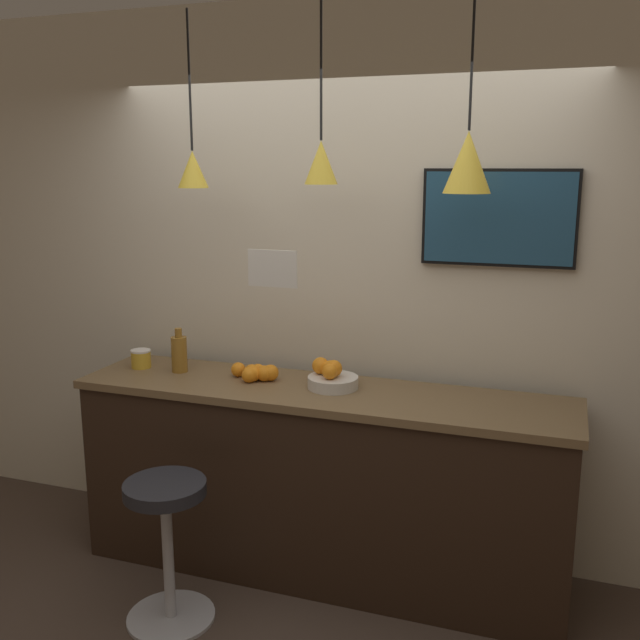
# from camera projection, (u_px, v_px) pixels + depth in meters

# --- Properties ---
(back_wall) EXTENTS (8.00, 0.06, 2.90)m
(back_wall) POSITION_uv_depth(u_px,v_px,m) (345.00, 285.00, 3.79)
(back_wall) COLOR beige
(back_wall) RESTS_ON ground_plane
(service_counter) EXTENTS (2.49, 0.58, 0.99)m
(service_counter) POSITION_uv_depth(u_px,v_px,m) (320.00, 482.00, 3.62)
(service_counter) COLOR black
(service_counter) RESTS_ON ground_plane
(bar_stool) EXTENTS (0.41, 0.41, 0.68)m
(bar_stool) POSITION_uv_depth(u_px,v_px,m) (167.00, 528.00, 3.23)
(bar_stool) COLOR #B7B7BC
(bar_stool) RESTS_ON ground_plane
(fruit_bowl) EXTENTS (0.25, 0.25, 0.14)m
(fruit_bowl) POSITION_uv_depth(u_px,v_px,m) (331.00, 377.00, 3.53)
(fruit_bowl) COLOR beige
(fruit_bowl) RESTS_ON service_counter
(orange_pile) EXTENTS (0.27, 0.16, 0.09)m
(orange_pile) POSITION_uv_depth(u_px,v_px,m) (256.00, 373.00, 3.66)
(orange_pile) COLOR orange
(orange_pile) RESTS_ON service_counter
(juice_bottle) EXTENTS (0.08, 0.08, 0.24)m
(juice_bottle) POSITION_uv_depth(u_px,v_px,m) (179.00, 353.00, 3.80)
(juice_bottle) COLOR olive
(juice_bottle) RESTS_ON service_counter
(spread_jar) EXTENTS (0.11, 0.11, 0.10)m
(spread_jar) POSITION_uv_depth(u_px,v_px,m) (141.00, 359.00, 3.88)
(spread_jar) COLOR gold
(spread_jar) RESTS_ON service_counter
(pendant_lamp_left) EXTENTS (0.15, 0.15, 0.84)m
(pendant_lamp_left) POSITION_uv_depth(u_px,v_px,m) (193.00, 168.00, 3.52)
(pendant_lamp_left) COLOR black
(pendant_lamp_middle) EXTENTS (0.16, 0.16, 0.82)m
(pendant_lamp_middle) POSITION_uv_depth(u_px,v_px,m) (321.00, 161.00, 3.30)
(pendant_lamp_middle) COLOR black
(pendant_lamp_right) EXTENTS (0.21, 0.21, 0.85)m
(pendant_lamp_right) POSITION_uv_depth(u_px,v_px,m) (468.00, 162.00, 3.08)
(pendant_lamp_right) COLOR black
(mounted_tv) EXTENTS (0.73, 0.04, 0.46)m
(mounted_tv) POSITION_uv_depth(u_px,v_px,m) (499.00, 218.00, 3.40)
(mounted_tv) COLOR black
(hanging_menu_board) EXTENTS (0.24, 0.01, 0.17)m
(hanging_menu_board) POSITION_uv_depth(u_px,v_px,m) (272.00, 269.00, 3.24)
(hanging_menu_board) COLOR white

